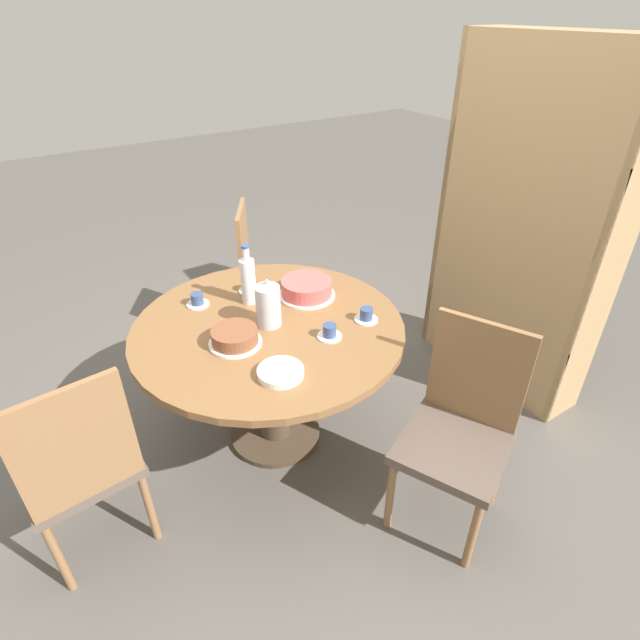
{
  "coord_description": "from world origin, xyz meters",
  "views": [
    {
      "loc": [
        1.76,
        -0.87,
        1.99
      ],
      "look_at": [
        0.0,
        0.29,
        0.64
      ],
      "focal_mm": 28.0,
      "sensor_mm": 36.0,
      "label": 1
    }
  ],
  "objects_px": {
    "chair_c": "(79,464)",
    "coffee_pot": "(268,304)",
    "cup_a": "(366,316)",
    "cup_b": "(330,332)",
    "cup_c": "(249,287)",
    "water_bottle": "(248,280)",
    "cake_main": "(307,288)",
    "bookshelf": "(519,241)",
    "cake_second": "(235,337)",
    "cup_d": "(197,300)",
    "chair_b": "(266,275)",
    "chair_a": "(460,427)"
  },
  "relations": [
    {
      "from": "chair_a",
      "to": "cake_main",
      "type": "height_order",
      "value": "chair_a"
    },
    {
      "from": "coffee_pot",
      "to": "cup_a",
      "type": "distance_m",
      "value": 0.46
    },
    {
      "from": "cup_c",
      "to": "water_bottle",
      "type": "bearing_deg",
      "value": -25.58
    },
    {
      "from": "chair_c",
      "to": "cup_c",
      "type": "bearing_deg",
      "value": -159.18
    },
    {
      "from": "cake_main",
      "to": "cup_b",
      "type": "distance_m",
      "value": 0.39
    },
    {
      "from": "bookshelf",
      "to": "cup_b",
      "type": "distance_m",
      "value": 1.25
    },
    {
      "from": "coffee_pot",
      "to": "cake_second",
      "type": "xyz_separation_m",
      "value": [
        0.06,
        -0.2,
        -0.07
      ]
    },
    {
      "from": "cake_main",
      "to": "cup_b",
      "type": "bearing_deg",
      "value": -16.72
    },
    {
      "from": "cup_a",
      "to": "cup_b",
      "type": "relative_size",
      "value": 1.0
    },
    {
      "from": "cake_main",
      "to": "cup_b",
      "type": "relative_size",
      "value": 2.58
    },
    {
      "from": "chair_a",
      "to": "cup_d",
      "type": "distance_m",
      "value": 1.36
    },
    {
      "from": "cake_second",
      "to": "cup_b",
      "type": "xyz_separation_m",
      "value": [
        0.18,
        0.38,
        -0.01
      ]
    },
    {
      "from": "water_bottle",
      "to": "cake_second",
      "type": "distance_m",
      "value": 0.38
    },
    {
      "from": "bookshelf",
      "to": "cup_b",
      "type": "bearing_deg",
      "value": 89.52
    },
    {
      "from": "cake_main",
      "to": "coffee_pot",
      "type": "bearing_deg",
      "value": -66.28
    },
    {
      "from": "chair_b",
      "to": "bookshelf",
      "type": "height_order",
      "value": "bookshelf"
    },
    {
      "from": "cup_b",
      "to": "cup_d",
      "type": "bearing_deg",
      "value": -146.62
    },
    {
      "from": "chair_b",
      "to": "cake_main",
      "type": "height_order",
      "value": "chair_b"
    },
    {
      "from": "chair_a",
      "to": "cake_main",
      "type": "distance_m",
      "value": 1.0
    },
    {
      "from": "bookshelf",
      "to": "cup_c",
      "type": "distance_m",
      "value": 1.48
    },
    {
      "from": "coffee_pot",
      "to": "cup_a",
      "type": "height_order",
      "value": "coffee_pot"
    },
    {
      "from": "cup_c",
      "to": "chair_a",
      "type": "bearing_deg",
      "value": 18.34
    },
    {
      "from": "chair_c",
      "to": "cup_d",
      "type": "height_order",
      "value": "chair_c"
    },
    {
      "from": "cup_b",
      "to": "bookshelf",
      "type": "bearing_deg",
      "value": 89.52
    },
    {
      "from": "cake_second",
      "to": "cup_b",
      "type": "height_order",
      "value": "cake_second"
    },
    {
      "from": "chair_b",
      "to": "bookshelf",
      "type": "xyz_separation_m",
      "value": [
        1.09,
        1.0,
        0.4
      ]
    },
    {
      "from": "cup_b",
      "to": "cup_d",
      "type": "distance_m",
      "value": 0.71
    },
    {
      "from": "bookshelf",
      "to": "chair_b",
      "type": "bearing_deg",
      "value": 42.68
    },
    {
      "from": "chair_c",
      "to": "coffee_pot",
      "type": "relative_size",
      "value": 4.01
    },
    {
      "from": "chair_b",
      "to": "bookshelf",
      "type": "distance_m",
      "value": 1.53
    },
    {
      "from": "cup_d",
      "to": "coffee_pot",
      "type": "bearing_deg",
      "value": 31.77
    },
    {
      "from": "chair_c",
      "to": "cup_b",
      "type": "height_order",
      "value": "chair_c"
    },
    {
      "from": "chair_c",
      "to": "bookshelf",
      "type": "distance_m",
      "value": 2.38
    },
    {
      "from": "coffee_pot",
      "to": "bookshelf",
      "type": "bearing_deg",
      "value": 79.77
    },
    {
      "from": "bookshelf",
      "to": "coffee_pot",
      "type": "bearing_deg",
      "value": 79.77
    },
    {
      "from": "chair_b",
      "to": "chair_c",
      "type": "xyz_separation_m",
      "value": [
        1.0,
        -1.34,
        0.0
      ]
    },
    {
      "from": "cake_main",
      "to": "cup_a",
      "type": "xyz_separation_m",
      "value": [
        0.35,
        0.11,
        -0.02
      ]
    },
    {
      "from": "coffee_pot",
      "to": "cake_main",
      "type": "xyz_separation_m",
      "value": [
        -0.13,
        0.29,
        -0.06
      ]
    },
    {
      "from": "bookshelf",
      "to": "cup_d",
      "type": "relative_size",
      "value": 16.86
    },
    {
      "from": "cup_d",
      "to": "cake_main",
      "type": "bearing_deg",
      "value": 66.36
    },
    {
      "from": "water_bottle",
      "to": "cup_b",
      "type": "bearing_deg",
      "value": 18.48
    },
    {
      "from": "cup_c",
      "to": "cup_d",
      "type": "relative_size",
      "value": 1.0
    },
    {
      "from": "bookshelf",
      "to": "water_bottle",
      "type": "bearing_deg",
      "value": 70.82
    },
    {
      "from": "bookshelf",
      "to": "cup_b",
      "type": "relative_size",
      "value": 16.86
    },
    {
      "from": "water_bottle",
      "to": "cake_second",
      "type": "height_order",
      "value": "water_bottle"
    },
    {
      "from": "cake_main",
      "to": "cake_second",
      "type": "distance_m",
      "value": 0.52
    },
    {
      "from": "bookshelf",
      "to": "coffee_pot",
      "type": "relative_size",
      "value": 8.02
    },
    {
      "from": "cup_c",
      "to": "cake_second",
      "type": "bearing_deg",
      "value": -33.95
    },
    {
      "from": "chair_b",
      "to": "coffee_pot",
      "type": "xyz_separation_m",
      "value": [
        0.83,
        -0.41,
        0.33
      ]
    },
    {
      "from": "cup_d",
      "to": "chair_c",
      "type": "bearing_deg",
      "value": -54.64
    }
  ]
}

